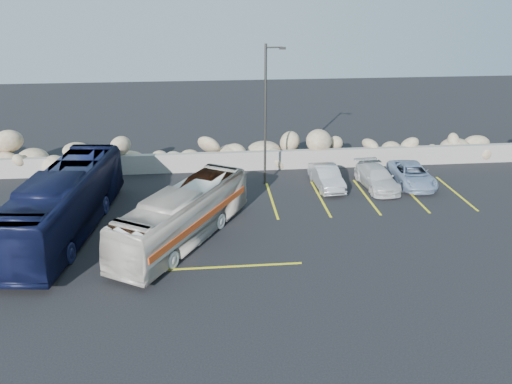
{
  "coord_description": "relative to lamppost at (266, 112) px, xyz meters",
  "views": [
    {
      "loc": [
        -0.71,
        -17.83,
        10.8
      ],
      "look_at": [
        1.43,
        4.0,
        1.75
      ],
      "focal_mm": 35.0,
      "sensor_mm": 36.0,
      "label": 1
    }
  ],
  "objects": [
    {
      "name": "car_d",
      "position": [
        8.54,
        -0.92,
        -3.7
      ],
      "size": [
        2.16,
        4.35,
        1.19
      ],
      "primitive_type": "imported",
      "rotation": [
        0.0,
        0.0,
        -0.05
      ],
      "color": "#7F95B5",
      "rests_on": "ground"
    },
    {
      "name": "tour_coach",
      "position": [
        -10.08,
        -5.35,
        -2.79
      ],
      "size": [
        3.75,
        11.04,
        3.01
      ],
      "primitive_type": "imported",
      "rotation": [
        0.0,
        0.0,
        -0.11
      ],
      "color": "#0F1434",
      "rests_on": "ground"
    },
    {
      "name": "lamppost",
      "position": [
        0.0,
        0.0,
        0.0
      ],
      "size": [
        1.14,
        0.18,
        8.0
      ],
      "color": "#32302C",
      "rests_on": "ground"
    },
    {
      "name": "riprap_pile",
      "position": [
        -2.56,
        3.7,
        -3.0
      ],
      "size": [
        54.0,
        2.8,
        2.6
      ],
      "primitive_type": null,
      "color": "#A18469",
      "rests_on": "ground"
    },
    {
      "name": "parking_lines",
      "position": [
        2.09,
        -3.93,
        -4.29
      ],
      "size": [
        18.16,
        9.36,
        0.01
      ],
      "color": "yellow",
      "rests_on": "ground"
    },
    {
      "name": "vintage_bus",
      "position": [
        -4.54,
        -6.69,
        -3.06
      ],
      "size": [
        6.31,
        8.68,
        2.47
      ],
      "primitive_type": "imported",
      "rotation": [
        0.0,
        0.0,
        -0.54
      ],
      "color": "beige",
      "rests_on": "ground"
    },
    {
      "name": "ground",
      "position": [
        -2.56,
        -9.5,
        -4.3
      ],
      "size": [
        90.0,
        90.0,
        0.0
      ],
      "primitive_type": "plane",
      "color": "black",
      "rests_on": "ground"
    },
    {
      "name": "seawall",
      "position": [
        -2.56,
        2.5,
        -3.7
      ],
      "size": [
        60.0,
        0.4,
        1.2
      ],
      "primitive_type": "cube",
      "color": "gray",
      "rests_on": "ground"
    },
    {
      "name": "car_c",
      "position": [
        6.32,
        -1.21,
        -3.7
      ],
      "size": [
        1.91,
        4.18,
        1.19
      ],
      "primitive_type": "imported",
      "rotation": [
        0.0,
        0.0,
        0.06
      ],
      "color": "silver",
      "rests_on": "ground"
    },
    {
      "name": "car_b",
      "position": [
        3.43,
        -0.88,
        -3.68
      ],
      "size": [
        1.52,
        3.81,
        1.23
      ],
      "primitive_type": "imported",
      "rotation": [
        0.0,
        0.0,
        0.06
      ],
      "color": "#A2A2A6",
      "rests_on": "ground"
    }
  ]
}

